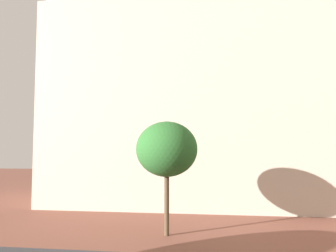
# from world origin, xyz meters

# --- Properties ---
(landmark_building) EXTENTS (26.08, 10.68, 34.30)m
(landmark_building) POSITION_xyz_m (1.69, 25.20, 10.04)
(landmark_building) COLOR beige
(landmark_building) RESTS_ON ground_plane
(tree_curb_far) EXTENTS (3.23, 3.23, 5.91)m
(tree_curb_far) POSITION_xyz_m (-0.75, 14.26, 4.44)
(tree_curb_far) COLOR brown
(tree_curb_far) RESTS_ON ground_plane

